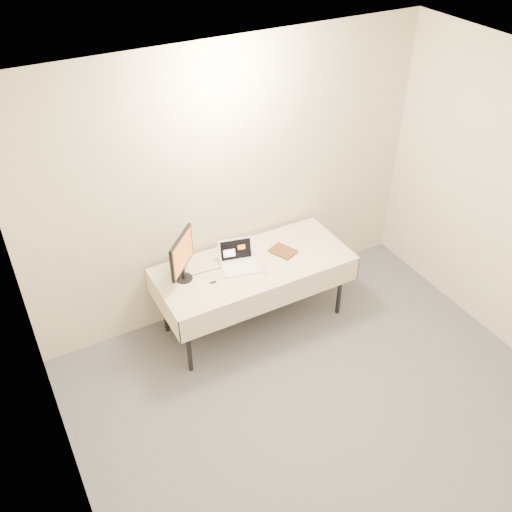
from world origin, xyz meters
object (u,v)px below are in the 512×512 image
table (254,269)px  laptop (238,260)px  book (278,246)px  monitor (182,255)px

table → laptop: size_ratio=4.80×
book → laptop: bearing=147.9°
table → laptop: 0.19m
monitor → table: bearing=-54.2°
laptop → book: size_ratio=1.62×
table → monitor: size_ratio=4.01×
table → monitor: 0.75m
table → laptop: laptop is taller
table → laptop: bearing=160.3°
monitor → book: 0.93m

